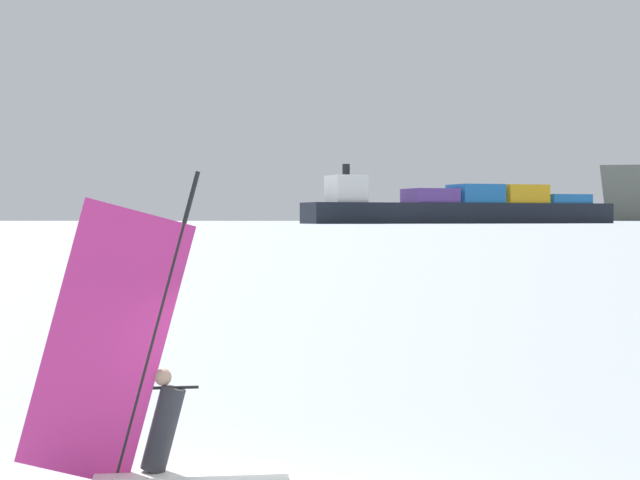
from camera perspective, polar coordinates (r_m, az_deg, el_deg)
windsurfer at (r=13.49m, az=-9.37°, el=-8.97°), size 3.41×1.16×4.01m
cargo_ship at (r=578.96m, az=7.80°, el=1.81°), size 175.94×93.43×31.71m
distant_headland at (r=1171.42m, az=14.98°, el=2.36°), size 981.88×387.29×53.94m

